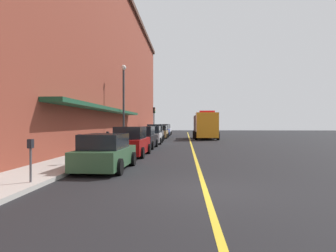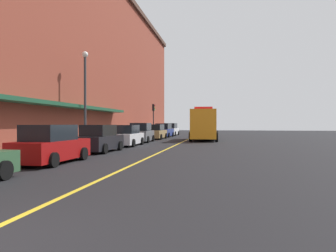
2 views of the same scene
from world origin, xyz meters
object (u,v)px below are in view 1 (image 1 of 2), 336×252
(parked_car_1, at_px, (131,142))
(parked_car_4, at_px, (155,133))
(utility_truck, at_px, (205,126))
(parking_meter_1, at_px, (31,153))
(traffic_light_near, at_px, (154,116))
(parking_meter_3, at_px, (149,130))
(parked_car_5, at_px, (161,132))
(parked_car_6, at_px, (163,131))
(parking_meter_2, at_px, (108,138))
(parked_car_2, at_px, (143,138))
(parked_car_7, at_px, (165,130))
(parked_car_0, at_px, (106,153))
(street_lamp_left, at_px, (124,96))
(parking_meter_0, at_px, (80,144))
(parked_car_3, at_px, (151,135))

(parked_car_1, relative_size, parked_car_4, 1.02)
(parked_car_4, xyz_separation_m, utility_truck, (6.01, 4.15, 0.80))
(parking_meter_1, height_order, traffic_light_near, traffic_light_near)
(parked_car_4, distance_m, parking_meter_3, 5.36)
(parked_car_5, distance_m, parked_car_6, 5.67)
(parking_meter_2, bearing_deg, parked_car_2, 75.22)
(parked_car_1, height_order, parked_car_5, parked_car_1)
(parked_car_7, xyz_separation_m, parking_meter_2, (-1.34, -34.04, 0.18))
(parked_car_4, xyz_separation_m, parking_meter_2, (-1.33, -16.39, 0.18))
(parked_car_0, height_order, parked_car_6, parked_car_6)
(parking_meter_1, relative_size, street_lamp_left, 0.19)
(parked_car_0, distance_m, parking_meter_1, 3.82)
(parked_car_4, relative_size, parking_meter_1, 3.24)
(parked_car_2, xyz_separation_m, parked_car_6, (-0.11, 22.71, 0.05))
(parking_meter_2, xyz_separation_m, street_lamp_left, (-0.60, 7.83, 3.34))
(utility_truck, bearing_deg, parking_meter_0, -17.08)
(parked_car_7, relative_size, street_lamp_left, 0.67)
(utility_truck, relative_size, parking_meter_1, 5.76)
(parking_meter_1, bearing_deg, parked_car_5, 87.36)
(parked_car_5, bearing_deg, parking_meter_3, 124.04)
(parked_car_1, bearing_deg, utility_truck, -14.63)
(parked_car_6, distance_m, utility_truck, 9.78)
(parking_meter_1, xyz_separation_m, parking_meter_3, (0.00, 30.92, 0.00))
(parked_car_6, height_order, parking_meter_3, parked_car_6)
(parking_meter_1, distance_m, traffic_light_near, 36.93)
(parked_car_0, bearing_deg, parked_car_4, 1.55)
(traffic_light_near, bearing_deg, parked_car_6, 29.03)
(parked_car_6, bearing_deg, parked_car_3, -177.97)
(parked_car_1, distance_m, parked_car_7, 34.25)
(parked_car_5, height_order, parking_meter_0, parked_car_5)
(parking_meter_0, height_order, parking_meter_2, same)
(traffic_light_near, bearing_deg, parking_meter_3, -90.59)
(parking_meter_0, bearing_deg, traffic_light_near, 89.89)
(parked_car_5, bearing_deg, traffic_light_near, 15.99)
(parked_car_0, bearing_deg, parked_car_6, 1.44)
(parked_car_4, relative_size, parking_meter_3, 3.24)
(parked_car_6, relative_size, traffic_light_near, 1.11)
(parking_meter_0, xyz_separation_m, parking_meter_1, (0.00, -4.37, 0.00))
(parked_car_1, height_order, parking_meter_2, parked_car_1)
(parked_car_1, height_order, parking_meter_3, parked_car_1)
(parked_car_4, bearing_deg, traffic_light_near, 4.38)
(parked_car_0, distance_m, parking_meter_0, 1.67)
(parked_car_4, relative_size, utility_truck, 0.56)
(parked_car_6, xyz_separation_m, parking_meter_3, (-1.35, -6.66, 0.20))
(parked_car_3, bearing_deg, parked_car_5, -1.21)
(parked_car_1, bearing_deg, parked_car_3, 1.21)
(parking_meter_1, distance_m, parking_meter_3, 30.92)
(parked_car_7, xyz_separation_m, street_lamp_left, (-1.94, -26.21, 3.52))
(parked_car_1, height_order, parked_car_3, parked_car_1)
(parked_car_7, bearing_deg, parked_car_0, -178.65)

